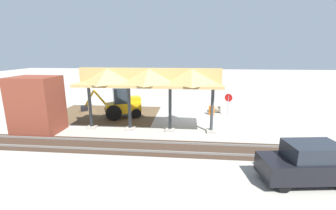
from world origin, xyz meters
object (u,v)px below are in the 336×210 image
Objects in this scene: stop_sign at (228,100)px; brick_utility_building at (37,105)px; backhoe at (121,104)px; traffic_barrel at (212,110)px; concrete_pipe at (216,108)px; distant_parked_car at (308,163)px.

brick_utility_building is at bearing 21.09° from stop_sign.
backhoe is at bearing 8.68° from stop_sign.
brick_utility_building is 4.76× the size of traffic_barrel.
concrete_pipe is (1.01, -1.26, -1.16)m from stop_sign.
brick_utility_building reaches higher than stop_sign.
distant_parked_car is at bearing 99.23° from stop_sign.
brick_utility_building is at bearing -17.49° from distant_parked_car.
traffic_barrel is (1.52, -0.20, -1.11)m from stop_sign.
brick_utility_building reaches higher than concrete_pipe.
distant_parked_car is at bearing 162.51° from brick_utility_building.
stop_sign is at bearing -171.32° from backhoe.
brick_utility_building is 17.96m from distant_parked_car.
stop_sign is 16.37m from brick_utility_building.
distant_parked_car reaches higher than traffic_barrel.
stop_sign is at bearing 128.54° from concrete_pipe.
traffic_barrel is (3.35, -11.47, -0.53)m from distant_parked_car.
distant_parked_car is at bearing 106.30° from traffic_barrel.
concrete_pipe is at bearing -51.46° from stop_sign.
backhoe reaches higher than concrete_pipe.
stop_sign is 2.41× the size of traffic_barrel.
brick_utility_building is (15.26, 5.89, 0.58)m from stop_sign.
brick_utility_building reaches higher than backhoe.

